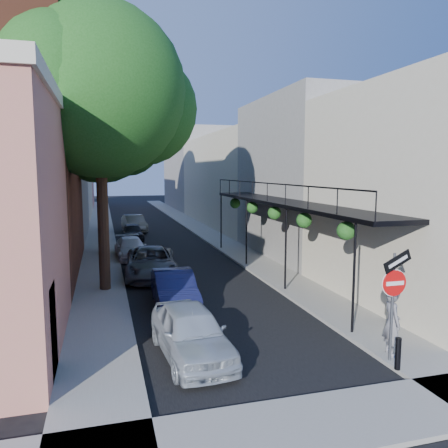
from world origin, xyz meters
TOP-DOWN VIEW (x-y plane):
  - ground at (0.00, 0.00)m, footprint 160.00×160.00m
  - road_surface at (0.00, 30.00)m, footprint 6.00×64.00m
  - sidewalk_left at (-4.00, 30.00)m, footprint 2.00×64.00m
  - sidewalk_right at (4.00, 30.00)m, footprint 2.00×64.00m
  - sidewalk_cross at (0.00, -1.00)m, footprint 12.00×2.00m
  - buildings_left at (-9.30, 28.76)m, footprint 10.10×59.10m
  - buildings_right at (8.99, 29.49)m, footprint 9.80×55.00m
  - sign_post at (3.16, 0.97)m, footprint 0.89×0.17m
  - bollard at (3.00, 0.50)m, footprint 0.14×0.14m
  - oak_near at (-3.37, 10.26)m, footprint 7.48×6.80m
  - oak_mid at (-3.42, 18.23)m, footprint 6.60×6.00m
  - oak_far at (-3.35, 27.27)m, footprint 7.70×7.00m
  - parked_car_a at (-1.65, 2.82)m, footprint 1.93×4.17m
  - parked_car_b at (-1.40, 7.16)m, footprint 1.50×4.05m
  - parked_car_c at (-1.71, 11.94)m, footprint 2.72×5.14m
  - parked_car_d at (-2.33, 16.71)m, footprint 1.86×4.07m
  - parked_car_e at (-1.80, 23.27)m, footprint 1.42×3.50m
  - parked_car_f at (-1.40, 27.38)m, footprint 1.90×4.27m
  - pedestrian at (3.40, 1.31)m, footprint 0.54×0.71m

SIDE VIEW (x-z plane):
  - ground at x=0.00m, z-range 0.00..0.00m
  - road_surface at x=0.00m, z-range 0.00..0.01m
  - sidewalk_left at x=-4.00m, z-range 0.00..0.12m
  - sidewalk_right at x=4.00m, z-range 0.00..0.12m
  - sidewalk_cross at x=0.00m, z-range 0.00..0.12m
  - bollard at x=3.00m, z-range 0.12..0.92m
  - parked_car_d at x=-2.33m, z-range 0.00..1.16m
  - parked_car_e at x=-1.80m, z-range 0.00..1.19m
  - parked_car_b at x=-1.40m, z-range 0.00..1.32m
  - parked_car_f at x=-1.40m, z-range 0.00..1.36m
  - parked_car_c at x=-1.71m, z-range 0.00..1.38m
  - parked_car_a at x=-1.65m, z-range 0.00..1.38m
  - pedestrian at x=3.40m, z-range 0.12..1.87m
  - sign_post at x=3.16m, z-range 0.54..3.53m
  - buildings_right at x=8.99m, z-range -0.58..9.42m
  - buildings_left at x=-9.30m, z-range -1.06..10.94m
  - oak_mid at x=-3.42m, z-range 1.96..12.16m
  - oak_near at x=-3.37m, z-range 2.17..13.59m
  - oak_far at x=-3.35m, z-range 2.31..14.21m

